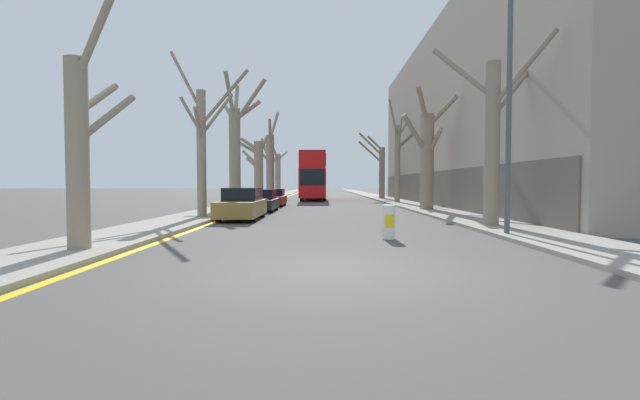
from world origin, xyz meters
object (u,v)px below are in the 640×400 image
Objects in this scene: street_tree_right_3 at (380,169)px; parked_car_0 at (242,205)px; street_tree_left_5 at (278,172)px; parked_car_2 at (272,198)px; street_tree_left_2 at (236,147)px; street_tree_left_4 at (270,162)px; street_tree_left_0 at (81,145)px; street_tree_right_0 at (493,135)px; street_tree_left_1 at (202,144)px; street_tree_right_2 at (398,158)px; street_tree_right_1 at (427,155)px; street_tree_left_3 at (257,168)px; double_decker_bus at (314,174)px; lamp_post at (507,72)px; parked_car_1 at (261,201)px; traffic_bollard at (389,222)px.

street_tree_right_3 reaches higher than parked_car_0.
street_tree_right_3 is (11.91, -10.64, 0.02)m from street_tree_left_5.
street_tree_left_2 is at bearing -119.89° from parked_car_2.
parked_car_2 is at bearing 90.00° from parked_car_0.
street_tree_left_4 is at bearing 94.31° from parked_car_0.
street_tree_right_0 reaches higher than street_tree_left_0.
street_tree_left_1 is 8.18m from street_tree_left_2.
street_tree_right_1 is at bearing -90.11° from street_tree_right_2.
street_tree_left_0 reaches higher than street_tree_left_3.
street_tree_right_1 is (12.09, -30.08, 0.16)m from street_tree_left_5.
street_tree_left_4 is 5.83m from double_decker_bus.
parked_car_0 reaches higher than parked_car_2.
double_decker_bus is at bearing 104.49° from street_tree_right_0.
street_tree_right_2 is at bearing -11.06° from street_tree_left_3.
street_tree_left_2 is 16.49m from double_decker_bus.
street_tree_left_1 is 13.01m from lamp_post.
street_tree_right_2 is at bearing -58.86° from street_tree_left_5.
street_tree_right_3 is (11.75, 17.28, -0.82)m from street_tree_left_2.
street_tree_left_4 is 1.38× the size of street_tree_right_3.
street_tree_left_1 is at bearing -153.07° from street_tree_right_1.
street_tree_left_2 reaches higher than street_tree_left_1.
street_tree_left_3 is 13.23m from parked_car_1.
parked_car_2 is (0.00, 6.03, -0.01)m from parked_car_1.
street_tree_right_2 is at bearing 89.89° from street_tree_right_1.
street_tree_right_3 is at bearing 30.62° from street_tree_left_3.
street_tree_left_5 is 13.15m from double_decker_bus.
street_tree_left_0 is 0.72× the size of street_tree_right_2.
street_tree_left_4 reaches higher than street_tree_left_2.
street_tree_left_0 is 0.88× the size of street_tree_left_5.
street_tree_left_3 is 17.30m from street_tree_right_1.
double_decker_bus is at bearing 95.26° from traffic_bollard.
street_tree_left_4 is 1.42× the size of street_tree_right_0.
street_tree_right_3 is at bearing 91.21° from street_tree_right_2.
street_tree_left_4 is at bearing 148.27° from double_decker_bus.
street_tree_right_0 reaches higher than double_decker_bus.
street_tree_right_2 reaches higher than street_tree_right_1.
street_tree_right_2 is at bearing -88.79° from street_tree_right_3.
street_tree_left_4 is (-0.17, 26.86, 0.57)m from street_tree_left_1.
street_tree_left_4 is 11.93m from street_tree_right_3.
parked_car_1 reaches higher than traffic_bollard.
parked_car_2 is at bearing -156.06° from street_tree_right_2.
street_tree_right_1 reaches higher than parked_car_1.
lamp_post is (6.46, -30.52, 2.37)m from double_decker_bus.
street_tree_left_1 is at bearing 161.83° from street_tree_right_0.
street_tree_left_3 is 18.90m from parked_car_0.
street_tree_right_2 reaches higher than street_tree_left_5.
street_tree_left_5 is at bearing 94.02° from parked_car_1.
street_tree_left_2 is 0.89× the size of street_tree_left_4.
traffic_bollard is (7.54, 2.69, -2.02)m from street_tree_left_0.
parked_car_1 is at bearing 82.87° from street_tree_left_0.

